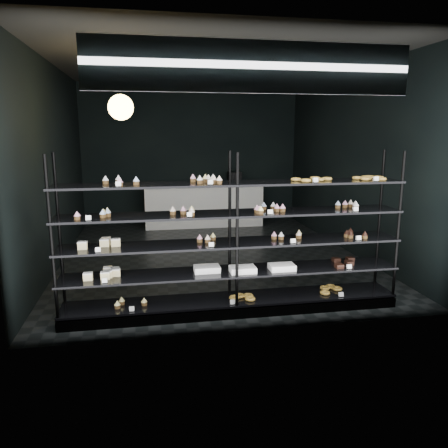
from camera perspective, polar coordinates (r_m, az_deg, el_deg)
The scene contains 5 objects.
room at distance 7.41m, azimuth -1.80°, elevation 7.86°, with size 5.01×6.01×3.20m.
display_shelf at distance 5.17m, azimuth 0.96°, elevation -4.87°, with size 4.00×0.50×1.91m.
signage at distance 4.56m, azimuth 3.84°, elevation 19.80°, with size 3.30×0.05×0.50m.
pendant_lamp at distance 6.24m, azimuth -13.34°, elevation 14.62°, with size 0.34×0.34×0.90m.
service_counter at distance 10.03m, azimuth -2.63°, elevation 2.60°, with size 2.76×0.65×1.23m.
Camera 1 is at (-1.08, -7.31, 2.12)m, focal length 35.00 mm.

